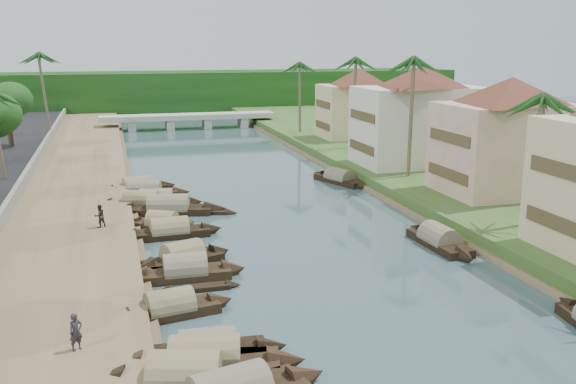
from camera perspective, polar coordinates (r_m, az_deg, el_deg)
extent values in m
plane|color=#395156|center=(37.39, 4.71, -8.29)|extent=(220.00, 220.00, 0.00)
cube|color=brown|center=(54.38, -19.04, -1.69)|extent=(10.00, 180.00, 0.80)
cube|color=#2F4D1F|center=(62.54, 14.82, 0.65)|extent=(16.00, 180.00, 1.20)
cube|color=slate|center=(54.61, -23.50, -0.98)|extent=(0.40, 180.00, 1.10)
cube|color=#123B10|center=(128.56, -10.14, 8.61)|extent=(120.00, 4.00, 8.00)
cube|color=#123B10|center=(133.52, -10.35, 8.76)|extent=(120.00, 4.00, 8.00)
cube|color=#123B10|center=(138.49, -10.55, 8.90)|extent=(120.00, 4.00, 8.00)
cube|color=#A9A99E|center=(105.96, -8.87, 6.65)|extent=(28.00, 4.00, 0.80)
cube|color=#A9A99E|center=(105.43, -13.73, 5.80)|extent=(1.20, 3.50, 1.80)
cube|color=#A9A99E|center=(105.79, -10.47, 5.98)|extent=(1.20, 3.50, 1.80)
cube|color=#A9A99E|center=(106.48, -7.24, 6.13)|extent=(1.20, 3.50, 1.80)
cube|color=#A9A99E|center=(107.50, -4.05, 6.27)|extent=(1.20, 3.50, 1.80)
cube|color=#4E3D24|center=(40.97, 23.09, -2.70)|extent=(0.10, 6.40, 0.90)
cube|color=#4E3D24|center=(40.28, 23.49, 1.69)|extent=(0.10, 6.40, 0.90)
cube|color=beige|center=(57.32, 18.94, 3.70)|extent=(11.00, 8.00, 7.50)
pyramid|color=#5B281F|center=(56.79, 19.30, 8.53)|extent=(14.11, 14.11, 2.20)
cube|color=#4E3D24|center=(54.72, 13.98, 1.61)|extent=(0.10, 6.40, 0.90)
cube|color=#4E3D24|center=(54.23, 14.15, 4.71)|extent=(0.10, 6.40, 0.90)
cube|color=beige|center=(68.70, 11.69, 5.79)|extent=(13.00, 8.00, 8.00)
pyramid|color=#5B281F|center=(68.26, 11.89, 10.04)|extent=(15.59, 15.59, 2.20)
cube|color=#4E3D24|center=(66.26, 6.55, 3.97)|extent=(0.10, 6.40, 0.90)
cube|color=#4E3D24|center=(65.84, 6.62, 6.72)|extent=(0.10, 6.40, 0.90)
cube|color=#CFC18B|center=(87.27, 6.28, 7.16)|extent=(10.00, 7.00, 7.00)
pyramid|color=#5B281F|center=(86.92, 6.35, 10.17)|extent=(12.62, 12.62, 2.20)
cube|color=#4E3D24|center=(85.73, 3.09, 5.93)|extent=(0.10, 5.60, 0.90)
cube|color=#4E3D24|center=(85.43, 3.11, 7.80)|extent=(0.10, 5.60, 0.90)
cone|color=black|center=(27.28, 1.73, -16.16)|extent=(2.15, 2.12, 1.94)
cone|color=black|center=(27.84, -16.11, -16.06)|extent=(2.21, 2.33, 2.10)
cylinder|color=#807651|center=(26.95, -9.14, -15.99)|extent=(4.99, 3.41, 2.21)
cube|color=black|center=(28.46, -7.37, -15.12)|extent=(6.58, 3.21, 0.70)
cone|color=black|center=(28.41, -0.05, -14.87)|extent=(2.13, 2.10, 1.98)
cone|color=black|center=(28.87, -14.58, -14.85)|extent=(2.13, 2.10, 1.98)
cylinder|color=#807651|center=(28.29, -7.39, -14.44)|extent=(5.14, 2.98, 2.05)
cube|color=black|center=(29.33, -7.18, -14.21)|extent=(5.36, 2.06, 0.70)
cone|color=black|center=(29.60, -1.38, -13.67)|extent=(1.62, 1.62, 1.68)
cone|color=black|center=(29.28, -13.07, -14.34)|extent=(1.62, 1.62, 1.68)
cylinder|color=gray|center=(29.16, -7.20, -13.55)|extent=(4.13, 2.03, 1.74)
cube|color=black|center=(33.79, -10.43, -10.51)|extent=(5.23, 2.63, 0.70)
cone|color=black|center=(34.54, -5.95, -9.67)|extent=(1.72, 1.78, 1.69)
cone|color=black|center=(33.19, -15.13, -11.06)|extent=(1.72, 1.78, 1.69)
cylinder|color=#807651|center=(33.64, -10.46, -9.91)|extent=(4.09, 2.47, 1.76)
cube|color=black|center=(40.98, -9.31, -6.18)|extent=(5.33, 3.63, 0.70)
cone|color=black|center=(42.24, -5.99, -5.37)|extent=(2.01, 2.15, 1.88)
cone|color=black|center=(39.82, -12.84, -6.80)|extent=(2.01, 2.15, 1.88)
cylinder|color=#807651|center=(40.86, -9.33, -5.68)|extent=(4.27, 3.27, 2.00)
cube|color=black|center=(38.75, -9.11, -7.32)|extent=(5.33, 2.01, 0.70)
cone|color=black|center=(39.05, -4.79, -6.91)|extent=(1.59, 1.74, 1.87)
cone|color=black|center=(38.61, -13.49, -7.47)|extent=(1.59, 1.74, 1.87)
cylinder|color=gray|center=(38.62, -9.13, -6.79)|extent=(4.08, 2.06, 1.97)
cube|color=black|center=(46.89, -10.47, -3.74)|extent=(5.71, 2.08, 0.70)
cone|color=black|center=(47.38, -6.74, -3.34)|extent=(1.70, 1.68, 1.77)
cone|color=black|center=(46.57, -14.28, -3.95)|extent=(1.70, 1.68, 1.77)
cylinder|color=#807651|center=(46.79, -10.49, -3.30)|extent=(4.39, 2.08, 1.84)
cube|color=black|center=(49.05, -11.11, -3.02)|extent=(4.64, 3.57, 0.70)
cone|color=black|center=(48.08, -8.46, -3.14)|extent=(1.85, 1.92, 1.61)
cone|color=black|center=(50.07, -13.67, -2.72)|extent=(1.85, 1.92, 1.61)
cylinder|color=#807651|center=(48.95, -11.13, -2.59)|extent=(3.77, 3.12, 1.71)
cube|color=black|center=(53.36, -10.56, -1.68)|extent=(7.22, 3.52, 0.70)
cone|color=black|center=(52.96, -6.42, -1.56)|extent=(2.33, 2.24, 2.08)
cone|color=black|center=(53.99, -14.62, -1.63)|extent=(2.33, 2.24, 2.08)
cylinder|color=gray|center=(53.27, -10.57, -1.29)|extent=(5.64, 3.24, 2.15)
cube|color=black|center=(55.33, -12.91, -1.27)|extent=(6.29, 3.50, 0.70)
cone|color=black|center=(54.66, -9.51, -1.20)|extent=(2.14, 2.16, 1.96)
cone|color=black|center=(56.16, -16.22, -1.17)|extent=(2.14, 2.16, 1.96)
cylinder|color=#807651|center=(55.24, -12.93, -0.88)|extent=(4.95, 3.19, 2.04)
cube|color=black|center=(55.79, -11.61, -1.08)|extent=(5.96, 2.89, 0.70)
cone|color=black|center=(55.54, -8.36, -0.93)|extent=(1.93, 2.01, 1.94)
cone|color=black|center=(56.19, -14.83, -1.07)|extent=(1.93, 2.01, 1.94)
cylinder|color=#807651|center=(55.70, -11.63, -0.70)|extent=(4.64, 2.74, 2.04)
cube|color=black|center=(60.01, -12.59, -0.14)|extent=(6.26, 3.11, 0.70)
cone|color=black|center=(59.42, -9.42, -0.05)|extent=(2.02, 1.88, 1.71)
cone|color=black|center=(60.73, -15.70, -0.08)|extent=(2.02, 1.88, 1.71)
cylinder|color=gray|center=(59.92, -12.61, 0.22)|extent=(4.90, 2.82, 1.75)
cube|color=black|center=(61.78, -13.23, 0.21)|extent=(5.59, 2.64, 0.70)
cone|color=black|center=(62.43, -10.57, 0.54)|extent=(1.80, 1.81, 1.74)
cone|color=black|center=(61.24, -15.96, 0.01)|extent=(1.80, 1.81, 1.74)
cylinder|color=#807651|center=(61.70, -13.25, 0.55)|extent=(4.35, 2.50, 1.82)
cone|color=black|center=(37.07, 23.50, -9.12)|extent=(1.71, 1.85, 1.68)
cube|color=black|center=(45.25, 13.28, -4.50)|extent=(2.16, 6.03, 0.70)
cone|color=black|center=(47.94, 11.24, -3.30)|extent=(1.78, 1.79, 1.89)
cone|color=black|center=(42.59, 15.59, -5.64)|extent=(1.78, 1.79, 1.89)
cylinder|color=gray|center=(45.14, 13.31, -4.04)|extent=(2.17, 4.63, 1.97)
cube|color=black|center=(64.09, 4.60, 0.98)|extent=(3.79, 6.36, 0.70)
cone|color=black|center=(66.64, 2.70, 1.54)|extent=(2.09, 2.18, 1.78)
cone|color=black|center=(61.60, 6.66, 0.51)|extent=(2.09, 2.18, 1.78)
cylinder|color=gray|center=(64.02, 4.61, 1.31)|extent=(3.35, 5.03, 1.82)
cube|color=black|center=(36.87, -8.00, -8.53)|extent=(3.63, 0.85, 0.35)
cone|color=black|center=(37.18, -4.87, -8.25)|extent=(0.91, 0.82, 0.80)
cone|color=black|center=(36.67, -11.19, -8.78)|extent=(0.91, 0.82, 0.80)
cube|color=black|center=(52.86, -7.49, -1.82)|extent=(4.11, 2.03, 0.35)
cone|color=black|center=(52.51, -5.04, -1.86)|extent=(1.22, 1.09, 0.81)
cone|color=black|center=(53.30, -9.91, -1.79)|extent=(1.22, 1.09, 0.81)
cylinder|color=brown|center=(47.44, 21.28, 2.60)|extent=(0.42, 0.36, 8.99)
sphere|color=#184617|center=(46.91, 21.72, 7.78)|extent=(3.20, 3.20, 3.20)
cylinder|color=brown|center=(61.63, 10.86, 6.49)|extent=(0.46, 0.36, 11.14)
sphere|color=#184617|center=(61.27, 11.08, 11.46)|extent=(3.20, 3.20, 3.20)
cylinder|color=brown|center=(78.01, 5.80, 7.85)|extent=(0.69, 0.36, 10.73)
sphere|color=#184617|center=(77.71, 5.89, 11.63)|extent=(3.20, 3.20, 3.20)
cylinder|color=brown|center=(92.19, 1.06, 8.40)|extent=(0.46, 0.36, 9.73)
sphere|color=#184617|center=(91.93, 1.07, 11.30)|extent=(3.20, 3.20, 3.20)
cylinder|color=brown|center=(94.72, -20.72, 8.18)|extent=(1.10, 0.36, 10.92)
sphere|color=#184617|center=(94.49, -20.98, 11.34)|extent=(3.20, 3.20, 3.20)
cylinder|color=#403025|center=(84.88, -23.47, 4.97)|extent=(0.60, 0.60, 3.68)
ellipsoid|color=#123B10|center=(84.52, -23.69, 7.33)|extent=(5.22, 5.22, 4.29)
cylinder|color=#403025|center=(72.26, 14.79, 4.28)|extent=(0.60, 0.60, 3.85)
ellipsoid|color=#123B10|center=(71.81, 14.96, 7.18)|extent=(3.97, 3.97, 3.27)
imported|color=#26242B|center=(29.32, -18.34, -11.72)|extent=(0.72, 0.65, 1.65)
imported|color=#2E2720|center=(47.53, -16.40, -2.04)|extent=(1.02, 0.95, 1.66)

